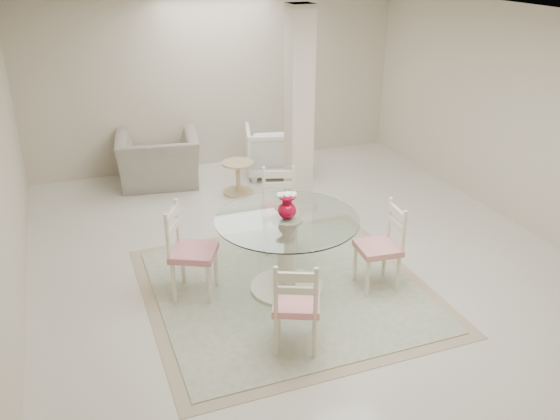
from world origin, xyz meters
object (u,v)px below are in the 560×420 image
object	(u,v)px
dining_chair_north	(279,203)
side_table	(238,179)
dining_chair_south	(296,300)
dining_chair_west	(186,245)
dining_chair_east	(384,240)
dining_table	(287,255)
armchair_white	(273,151)
column	(299,113)
recliner_taupe	(158,160)
red_vase	(287,206)

from	to	relation	value
dining_chair_north	side_table	size ratio (longest dim) A/B	2.22
dining_chair_south	dining_chair_west	bearing A→B (deg)	-37.55
dining_chair_east	dining_chair_west	distance (m)	2.04
dining_chair_north	side_table	xyz separation A→B (m)	(0.02, 1.74, -0.34)
dining_table	side_table	distance (m)	2.74
dining_chair_west	armchair_white	bearing A→B (deg)	-7.18
dining_chair_east	column	bearing A→B (deg)	-172.84
dining_chair_north	recliner_taupe	world-z (taller)	dining_chair_north
red_vase	dining_chair_south	bearing A→B (deg)	-106.74
side_table	armchair_white	bearing A→B (deg)	37.39
recliner_taupe	red_vase	bearing A→B (deg)	110.07
dining_chair_north	dining_table	bearing A→B (deg)	-89.87
dining_chair_east	red_vase	bearing A→B (deg)	-100.39
red_vase	recliner_taupe	size ratio (longest dim) A/B	0.24
dining_table	dining_chair_west	bearing A→B (deg)	163.01
recliner_taupe	dining_chair_north	bearing A→B (deg)	120.19
column	side_table	world-z (taller)	column
dining_table	armchair_white	size ratio (longest dim) A/B	1.72
column	dining_table	xyz separation A→B (m)	(-0.91, -1.91, -0.92)
column	dining_chair_east	bearing A→B (deg)	-88.16
red_vase	dining_chair_north	distance (m)	1.10
recliner_taupe	dining_table	bearing A→B (deg)	110.05
side_table	recliner_taupe	bearing A→B (deg)	142.75
dining_chair_north	dining_chair_west	world-z (taller)	dining_chair_west
dining_table	side_table	bearing A→B (deg)	83.68
armchair_white	side_table	xyz separation A→B (m)	(-0.75, -0.57, -0.16)
column	dining_table	distance (m)	2.30
dining_chair_west	column	bearing A→B (deg)	-22.64
dining_table	recliner_taupe	bearing A→B (deg)	101.46
dining_table	dining_chair_east	xyz separation A→B (m)	(0.98, -0.27, 0.12)
dining_chair_east	dining_chair_south	bearing A→B (deg)	-55.84
column	armchair_white	world-z (taller)	column
recliner_taupe	armchair_white	distance (m)	1.77
dining_chair_west	dining_table	bearing A→B (deg)	-80.09
side_table	dining_chair_west	bearing A→B (deg)	-117.81
armchair_white	recliner_taupe	bearing A→B (deg)	9.08
dining_table	dining_chair_south	bearing A→B (deg)	-106.77
column	recliner_taupe	world-z (taller)	column
dining_chair_north	dining_chair_west	xyz separation A→B (m)	(-1.26, -0.68, 0.02)
red_vase	dining_chair_east	bearing A→B (deg)	-15.71
dining_table	dining_chair_north	size ratio (longest dim) A/B	1.36
dining_table	dining_chair_west	xyz separation A→B (m)	(-0.98, 0.30, 0.15)
dining_chair_east	recliner_taupe	xyz separation A→B (m)	(-1.69, 3.76, -0.16)
dining_chair_south	red_vase	bearing A→B (deg)	-82.53
column	recliner_taupe	xyz separation A→B (m)	(-1.62, 1.58, -0.96)
dining_chair_east	dining_chair_south	world-z (taller)	dining_chair_east
column	dining_chair_north	bearing A→B (deg)	-123.94
dining_chair_north	armchair_white	world-z (taller)	dining_chair_north
red_vase	dining_chair_south	world-z (taller)	red_vase
recliner_taupe	armchair_white	size ratio (longest dim) A/B	1.40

